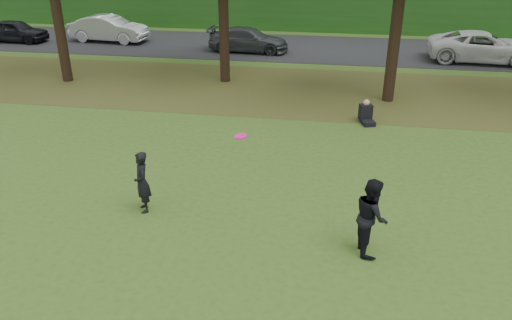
# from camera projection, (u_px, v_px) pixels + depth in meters

# --- Properties ---
(ground) EXTENTS (120.00, 120.00, 0.00)m
(ground) POSITION_uv_depth(u_px,v_px,m) (221.00, 292.00, 9.59)
(ground) COLOR #34551A
(ground) RESTS_ON ground
(leaf_litter) EXTENTS (60.00, 7.00, 0.01)m
(leaf_litter) POSITION_uv_depth(u_px,v_px,m) (290.00, 90.00, 21.17)
(leaf_litter) COLOR #4A381A
(leaf_litter) RESTS_ON ground
(street) EXTENTS (70.00, 7.00, 0.02)m
(street) POSITION_uv_depth(u_px,v_px,m) (304.00, 48.00, 28.29)
(street) COLOR black
(street) RESTS_ON ground
(player_left) EXTENTS (0.60, 0.68, 1.56)m
(player_left) POSITION_uv_depth(u_px,v_px,m) (142.00, 182.00, 12.01)
(player_left) COLOR black
(player_left) RESTS_ON ground
(player_right) EXTENTS (0.78, 0.93, 1.73)m
(player_right) POSITION_uv_depth(u_px,v_px,m) (371.00, 216.00, 10.46)
(player_right) COLOR black
(player_right) RESTS_ON ground
(parked_cars) EXTENTS (38.23, 3.75, 1.51)m
(parked_cars) POSITION_uv_depth(u_px,v_px,m) (311.00, 39.00, 27.02)
(parked_cars) COLOR black
(parked_cars) RESTS_ON street
(frisbee) EXTENTS (0.36, 0.36, 0.08)m
(frisbee) POSITION_uv_depth(u_px,v_px,m) (241.00, 136.00, 10.70)
(frisbee) COLOR #FF158E
(frisbee) RESTS_ON ground
(seated_person) EXTENTS (0.62, 0.82, 0.83)m
(seated_person) POSITION_uv_depth(u_px,v_px,m) (366.00, 114.00, 17.61)
(seated_person) COLOR black
(seated_person) RESTS_ON ground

